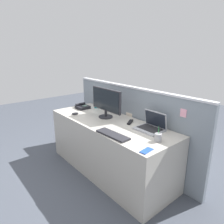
{
  "coord_description": "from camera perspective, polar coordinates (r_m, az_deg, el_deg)",
  "views": [
    {
      "loc": [
        2.03,
        -1.65,
        1.68
      ],
      "look_at": [
        0.0,
        0.05,
        0.87
      ],
      "focal_mm": 32.98,
      "sensor_mm": 36.0,
      "label": 1
    }
  ],
  "objects": [
    {
      "name": "pen_cup",
      "position": [
        2.23,
        12.66,
        -6.85
      ],
      "size": [
        0.07,
        0.07,
        0.17
      ],
      "color": "#99999E",
      "rests_on": "desk"
    },
    {
      "name": "laptop",
      "position": [
        2.53,
        10.92,
        -3.67
      ],
      "size": [
        0.32,
        0.26,
        0.22
      ],
      "color": "#9EA0A8",
      "rests_on": "desk"
    },
    {
      "name": "desktop_monitor",
      "position": [
        2.88,
        -1.65,
        2.94
      ],
      "size": [
        0.59,
        0.2,
        0.41
      ],
      "color": "#232328",
      "rests_on": "desk"
    },
    {
      "name": "cubicle_divider",
      "position": [
        3.08,
        5.04,
        -3.71
      ],
      "size": [
        2.42,
        0.07,
        1.18
      ],
      "color": "gray",
      "rests_on": "ground_plane"
    },
    {
      "name": "coffee_mug",
      "position": [
        3.41,
        -4.31,
        1.89
      ],
      "size": [
        0.11,
        0.07,
        0.09
      ],
      "color": "#197A84",
      "rests_on": "desk"
    },
    {
      "name": "desk_phone",
      "position": [
        3.4,
        -8.2,
        1.45
      ],
      "size": [
        0.2,
        0.19,
        0.08
      ],
      "color": "black",
      "rests_on": "desk"
    },
    {
      "name": "tv_remote",
      "position": [
        2.72,
        5.04,
        -2.8
      ],
      "size": [
        0.13,
        0.17,
        0.02
      ],
      "primitive_type": "cube",
      "rotation": [
        0.0,
        0.0,
        0.55
      ],
      "color": "black",
      "rests_on": "desk"
    },
    {
      "name": "keyboard_main",
      "position": [
        2.32,
        0.18,
        -6.31
      ],
      "size": [
        0.44,
        0.15,
        0.02
      ],
      "primitive_type": "cube",
      "rotation": [
        0.0,
        0.0,
        0.04
      ],
      "color": "#232328",
      "rests_on": "desk"
    },
    {
      "name": "ground_plane",
      "position": [
        3.11,
        -0.73,
        -15.71
      ],
      "size": [
        10.0,
        10.0,
        0.0
      ],
      "primitive_type": "plane",
      "color": "#424751"
    },
    {
      "name": "cell_phone_blue_case",
      "position": [
        2.02,
        9.55,
        -10.52
      ],
      "size": [
        0.08,
        0.15,
        0.01
      ],
      "primitive_type": "cube",
      "rotation": [
        0.0,
        0.0,
        0.11
      ],
      "color": "blue",
      "rests_on": "desk"
    },
    {
      "name": "desk",
      "position": [
        2.92,
        -0.76,
        -9.51
      ],
      "size": [
        1.96,
        0.72,
        0.75
      ],
      "primitive_type": "cube",
      "color": "#ADA89E",
      "rests_on": "ground_plane"
    },
    {
      "name": "computer_mouse_right_hand",
      "position": [
        3.1,
        -10.18,
        -0.41
      ],
      "size": [
        0.09,
        0.11,
        0.03
      ],
      "primitive_type": "ellipsoid",
      "rotation": [
        0.0,
        0.0,
        -0.31
      ],
      "color": "#232328",
      "rests_on": "desk"
    }
  ]
}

